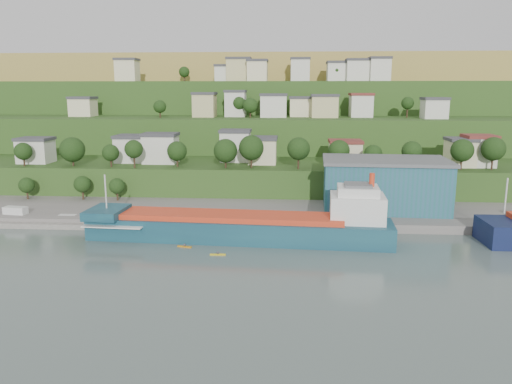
# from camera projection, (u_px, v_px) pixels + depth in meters

# --- Properties ---
(ground) EXTENTS (500.00, 500.00, 0.00)m
(ground) POSITION_uv_depth(u_px,v_px,m) (239.00, 252.00, 99.58)
(ground) COLOR #4D5D59
(ground) RESTS_ON ground
(quay) EXTENTS (220.00, 26.00, 4.00)m
(quay) POSITION_uv_depth(u_px,v_px,m) (329.00, 218.00, 125.62)
(quay) COLOR slate
(quay) RESTS_ON ground
(pebble_beach) EXTENTS (40.00, 18.00, 2.40)m
(pebble_beach) POSITION_uv_depth(u_px,v_px,m) (29.00, 219.00, 124.73)
(pebble_beach) COLOR slate
(pebble_beach) RESTS_ON ground
(hillside) EXTENTS (360.00, 210.33, 96.00)m
(hillside) POSITION_uv_depth(u_px,v_px,m) (271.00, 151.00, 264.43)
(hillside) COLOR #284719
(hillside) RESTS_ON ground
(cargo_ship_near) EXTENTS (65.53, 14.22, 16.70)m
(cargo_ship_near) POSITION_uv_depth(u_px,v_px,m) (248.00, 228.00, 106.98)
(cargo_ship_near) COLOR #123246
(cargo_ship_near) RESTS_ON ground
(warehouse) EXTENTS (31.91, 20.52, 12.80)m
(warehouse) POSITION_uv_depth(u_px,v_px,m) (384.00, 184.00, 125.93)
(warehouse) COLOR #215E63
(warehouse) RESTS_ON quay
(caravan) EXTENTS (5.82, 3.05, 2.59)m
(caravan) POSITION_uv_depth(u_px,v_px,m) (16.00, 212.00, 121.50)
(caravan) COLOR silver
(caravan) RESTS_ON pebble_beach
(dinghy) EXTENTS (4.20, 1.59, 0.84)m
(dinghy) POSITION_uv_depth(u_px,v_px,m) (68.00, 216.00, 120.85)
(dinghy) COLOR silver
(dinghy) RESTS_ON pebble_beach
(kayak_orange) EXTENTS (3.09, 1.23, 0.76)m
(kayak_orange) POSITION_uv_depth(u_px,v_px,m) (185.00, 246.00, 102.39)
(kayak_orange) COLOR orange
(kayak_orange) RESTS_ON ground
(kayak_yellow) EXTENTS (3.10, 0.73, 0.77)m
(kayak_yellow) POSITION_uv_depth(u_px,v_px,m) (218.00, 254.00, 97.50)
(kayak_yellow) COLOR gold
(kayak_yellow) RESTS_ON ground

